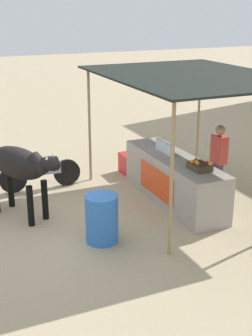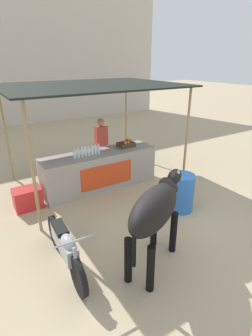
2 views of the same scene
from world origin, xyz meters
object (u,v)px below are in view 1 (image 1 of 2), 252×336
Objects in this scene: water_barrel at (102,219)px; vendor_behind_counter at (218,164)px; motorcycle_parked at (39,170)px; cooler_box at (131,164)px; stall_counter at (174,179)px; fruit_crate at (200,166)px; cow at (20,166)px.

vendor_behind_counter is at bearing 101.81° from water_barrel.
vendor_behind_counter is 0.92× the size of motorcycle_parked.
stall_counter is at bearing 2.94° from cooler_box.
fruit_crate reaches higher than stall_counter.
cooler_box is at bearing -160.02° from vendor_behind_counter.
vendor_behind_counter is 2.83m from water_barrel.
motorcycle_parked is (-2.82, -0.38, 0.01)m from water_barrel.
water_barrel is 1.96m from cow.
fruit_crate is 0.25× the size of cow.
cow is at bearing -64.95° from cooler_box.
water_barrel is 0.47× the size of motorcycle_parked.
motorcycle_parked is (-1.80, -2.36, -0.05)m from stall_counter.
vendor_behind_counter is 1.95× the size of water_barrel.
motorcycle_parked is at bearing -137.63° from fruit_crate.
water_barrel is at bearing -32.92° from cooler_box.
motorcycle_parked is (-2.25, -3.12, -0.42)m from vendor_behind_counter.
cooler_box is at bearing 92.19° from motorcycle_parked.
fruit_crate is at bearing 42.37° from motorcycle_parked.
fruit_crate is 0.52× the size of water_barrel.
vendor_behind_counter is 2.56m from cooler_box.
fruit_crate is 0.27× the size of vendor_behind_counter.
water_barrel is at bearing -62.79° from stall_counter.
cow is at bearing -146.30° from water_barrel.
cow reaches higher than stall_counter.
water_barrel is at bearing 7.72° from motorcycle_parked.
water_barrel is (1.02, -1.98, -0.06)m from stall_counter.
stall_counter is 2.97m from motorcycle_parked.
stall_counter is 0.95m from vendor_behind_counter.
water_barrel is at bearing -78.19° from vendor_behind_counter.
cow is 0.98× the size of motorcycle_parked.
fruit_crate reaches higher than cooler_box.
stall_counter is 1.82× the size of vendor_behind_counter.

